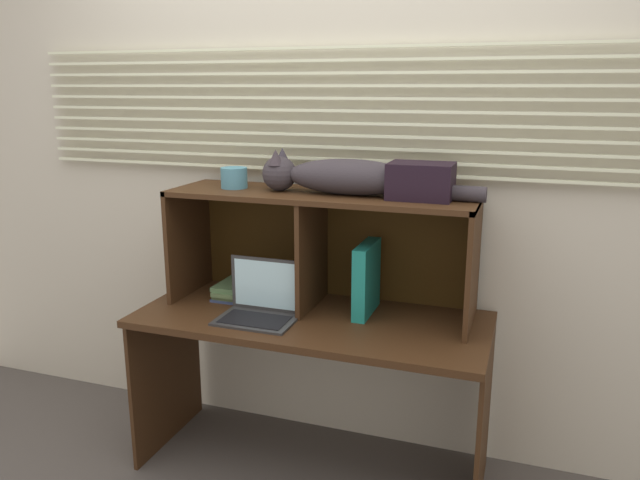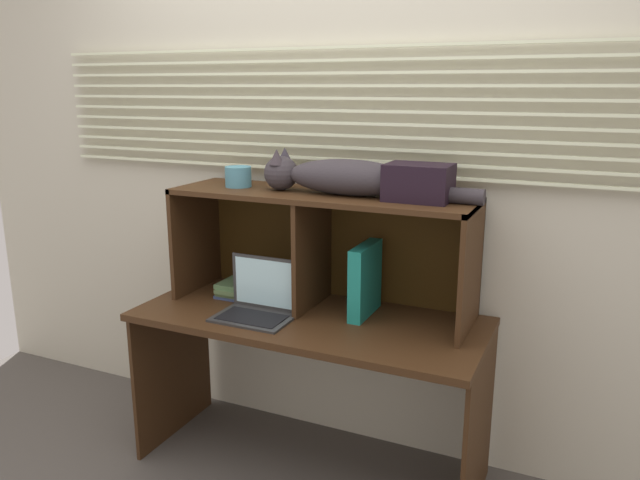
# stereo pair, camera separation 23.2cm
# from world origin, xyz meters

# --- Properties ---
(back_panel_with_blinds) EXTENTS (4.40, 0.08, 2.50)m
(back_panel_with_blinds) POSITION_xyz_m (0.00, 0.55, 1.26)
(back_panel_with_blinds) COLOR beige
(back_panel_with_blinds) RESTS_ON ground
(desk) EXTENTS (1.46, 0.62, 0.71)m
(desk) POSITION_xyz_m (0.00, 0.20, 0.58)
(desk) COLOR #3A2311
(desk) RESTS_ON ground
(hutch_shelf_unit) EXTENTS (1.29, 0.38, 0.50)m
(hutch_shelf_unit) POSITION_xyz_m (-0.00, 0.35, 1.05)
(hutch_shelf_unit) COLOR #3A2311
(hutch_shelf_unit) RESTS_ON desk
(cat) EXTENTS (0.92, 0.17, 0.18)m
(cat) POSITION_xyz_m (0.09, 0.31, 1.28)
(cat) COLOR #332E32
(cat) RESTS_ON hutch_shelf_unit
(laptop) EXTENTS (0.32, 0.22, 0.24)m
(laptop) POSITION_xyz_m (-0.19, 0.11, 0.76)
(laptop) COLOR #2F2F2F
(laptop) RESTS_ON desk
(binder_upright) EXTENTS (0.06, 0.25, 0.30)m
(binder_upright) POSITION_xyz_m (0.20, 0.31, 0.86)
(binder_upright) COLOR #1B8175
(binder_upright) RESTS_ON desk
(book_stack) EXTENTS (0.19, 0.23, 0.07)m
(book_stack) POSITION_xyz_m (-0.38, 0.32, 0.74)
(book_stack) COLOR #374772
(book_stack) RESTS_ON desk
(small_basket) EXTENTS (0.11, 0.11, 0.09)m
(small_basket) POSITION_xyz_m (-0.39, 0.31, 1.25)
(small_basket) COLOR teal
(small_basket) RESTS_ON hutch_shelf_unit
(storage_box) EXTENTS (0.25, 0.18, 0.14)m
(storage_box) POSITION_xyz_m (0.41, 0.31, 1.28)
(storage_box) COLOR black
(storage_box) RESTS_ON hutch_shelf_unit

